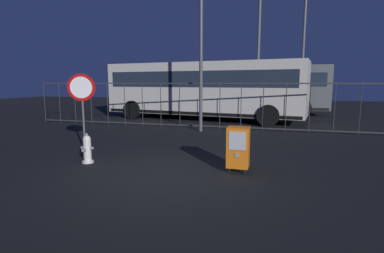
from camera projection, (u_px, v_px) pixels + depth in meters
ground_plane at (164, 174)px, 6.53m from camera, size 60.00×60.00×0.00m
fire_hydrant at (87, 149)px, 7.44m from camera, size 0.33×0.31×0.75m
newspaper_box_primary at (238, 147)px, 6.63m from camera, size 0.48×0.42×1.02m
stop_sign at (82, 96)px, 8.40m from camera, size 0.71×0.31×2.23m
fence_barrier at (220, 105)px, 12.79m from camera, size 18.03×0.04×2.00m
bus_near at (203, 88)px, 15.93m from camera, size 10.75×4.01×3.00m
bus_far at (239, 87)px, 19.05m from camera, size 10.70×3.60×3.00m
street_light_near_left at (304, 31)px, 15.08m from camera, size 0.32×0.32×7.94m
street_light_near_right at (259, 41)px, 15.06m from camera, size 0.32×0.32×6.95m
street_light_far_left at (201, 8)px, 11.62m from camera, size 0.32×0.32×8.54m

